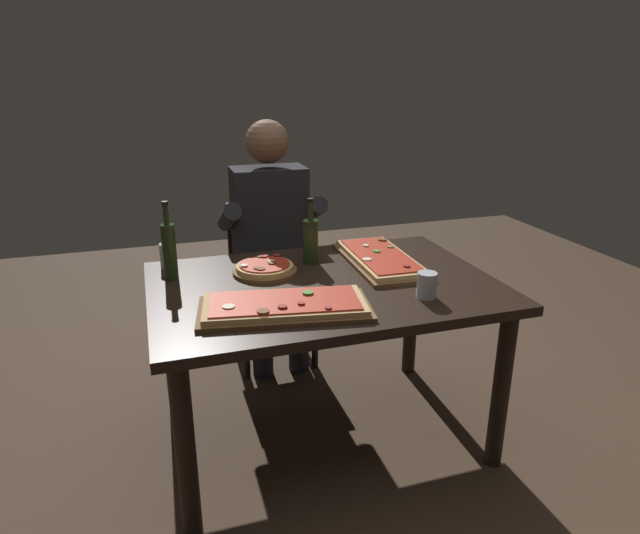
% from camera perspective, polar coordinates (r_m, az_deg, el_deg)
% --- Properties ---
extents(ground_plane, '(6.40, 6.40, 0.00)m').
position_cam_1_polar(ground_plane, '(2.64, 0.34, -16.71)').
color(ground_plane, '#4C3828').
extents(dining_table, '(1.40, 0.96, 0.74)m').
position_cam_1_polar(dining_table, '(2.32, 0.38, -3.78)').
color(dining_table, black).
rests_on(dining_table, ground_plane).
extents(pizza_rectangular_front, '(0.66, 0.39, 0.05)m').
position_cam_1_polar(pizza_rectangular_front, '(2.02, -3.65, -4.00)').
color(pizza_rectangular_front, brown).
rests_on(pizza_rectangular_front, dining_table).
extents(pizza_rectangular_left, '(0.30, 0.60, 0.05)m').
position_cam_1_polar(pizza_rectangular_left, '(2.52, 6.17, 0.85)').
color(pizza_rectangular_left, brown).
rests_on(pizza_rectangular_left, dining_table).
extents(pizza_round_far, '(0.28, 0.28, 0.05)m').
position_cam_1_polar(pizza_round_far, '(2.39, -5.68, -0.16)').
color(pizza_round_far, brown).
rests_on(pizza_round_far, dining_table).
extents(wine_bottle_dark, '(0.06, 0.06, 0.33)m').
position_cam_1_polar(wine_bottle_dark, '(2.36, -15.18, 1.70)').
color(wine_bottle_dark, '#233819').
rests_on(wine_bottle_dark, dining_table).
extents(oil_bottle_amber, '(0.07, 0.07, 0.30)m').
position_cam_1_polar(oil_bottle_amber, '(2.48, -0.97, 2.83)').
color(oil_bottle_amber, '#233819').
rests_on(oil_bottle_amber, dining_table).
extents(tumbler_near_camera, '(0.07, 0.07, 0.11)m').
position_cam_1_polar(tumbler_near_camera, '(2.53, -15.29, 1.13)').
color(tumbler_near_camera, silver).
rests_on(tumbler_near_camera, dining_table).
extents(tumbler_far_side, '(0.08, 0.08, 0.10)m').
position_cam_1_polar(tumbler_far_side, '(2.16, 10.87, -2.01)').
color(tumbler_far_side, silver).
rests_on(tumbler_far_side, dining_table).
extents(diner_chair, '(0.44, 0.44, 0.87)m').
position_cam_1_polar(diner_chair, '(3.14, -5.31, -0.60)').
color(diner_chair, black).
rests_on(diner_chair, ground_plane).
extents(seated_diner, '(0.53, 0.41, 1.33)m').
position_cam_1_polar(seated_diner, '(2.94, -4.95, 3.31)').
color(seated_diner, '#23232D').
rests_on(seated_diner, ground_plane).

